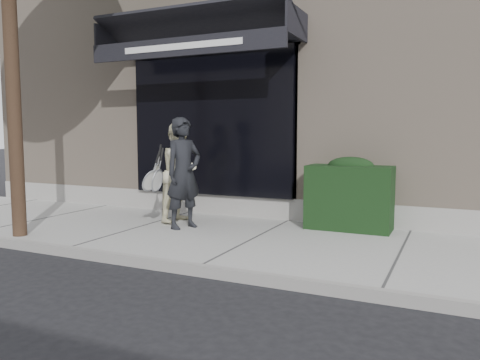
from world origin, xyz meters
The scene contains 7 objects.
ground centered at (0.00, 0.00, 0.00)m, with size 80.00×80.00×0.00m, color black.
sidewalk centered at (0.00, 0.00, 0.06)m, with size 20.00×3.00×0.12m, color gray.
curb centered at (0.00, -1.55, 0.07)m, with size 20.00×0.10×0.14m, color gray.
building_facade centered at (-0.01, 4.96, 2.74)m, with size 14.30×8.04×5.64m.
hedge centered at (1.10, 1.25, 0.66)m, with size 1.30×0.70×1.14m.
pedestrian_front centered at (-1.30, 0.20, 0.99)m, with size 0.82×0.88×1.75m.
pedestrian_back centered at (-1.63, 0.65, 0.96)m, with size 0.74×0.86×1.68m.
Camera 1 is at (2.61, -6.07, 1.62)m, focal length 35.00 mm.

